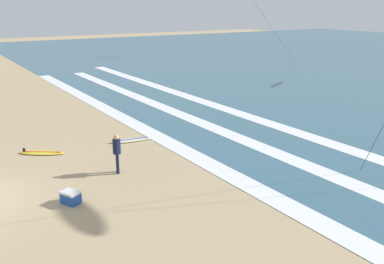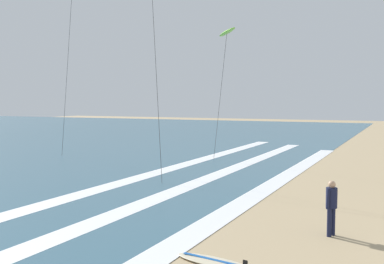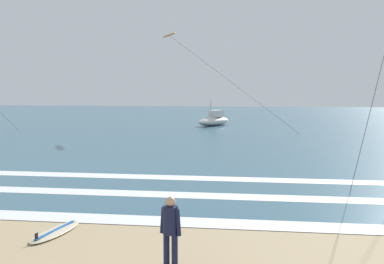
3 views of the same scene
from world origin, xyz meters
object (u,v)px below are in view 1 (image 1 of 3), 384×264
Objects in this scene: surfer_mid_group at (117,150)px; surfboard_near_water at (42,153)px; surfboard_right_spare at (131,140)px; cooler_box at (71,197)px.

surfer_mid_group reaches higher than surfboard_near_water.
surfer_mid_group is 4.21m from surfboard_right_spare.
surfer_mid_group is 0.78× the size of surfboard_near_water.
surfboard_near_water is at bearing -96.77° from surfboard_right_spare.
surfboard_right_spare is 2.91× the size of cooler_box.
surfboard_right_spare is at bearing 83.23° from surfboard_near_water.
surfboard_right_spare is at bearing 148.21° from surfer_mid_group.
surfboard_near_water is 0.95× the size of surfboard_right_spare.
cooler_box is (5.17, -4.60, 0.18)m from surfboard_right_spare.
surfer_mid_group is 4.57m from surfboard_near_water.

